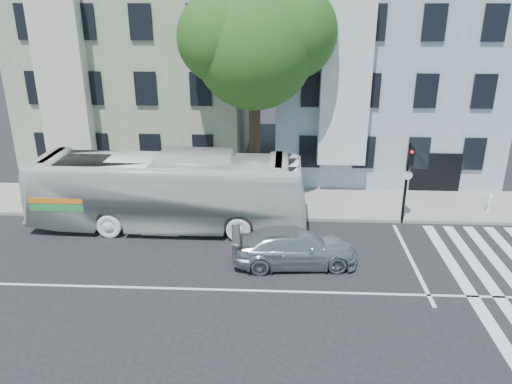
# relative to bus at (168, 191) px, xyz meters

# --- Properties ---
(ground) EXTENTS (120.00, 120.00, 0.00)m
(ground) POSITION_rel_bus_xyz_m (3.66, -5.20, -1.70)
(ground) COLOR black
(ground) RESTS_ON ground
(sidewalk_far) EXTENTS (80.00, 4.00, 0.15)m
(sidewalk_far) POSITION_rel_bus_xyz_m (3.66, 2.80, -1.63)
(sidewalk_far) COLOR gray
(sidewalk_far) RESTS_ON ground
(building_left) EXTENTS (12.00, 10.00, 11.00)m
(building_left) POSITION_rel_bus_xyz_m (-3.34, 9.80, 3.80)
(building_left) COLOR gray
(building_left) RESTS_ON ground
(building_right) EXTENTS (12.00, 10.00, 11.00)m
(building_right) POSITION_rel_bus_xyz_m (10.66, 9.80, 3.80)
(building_right) COLOR #8B96A5
(building_right) RESTS_ON ground
(street_tree) EXTENTS (7.30, 5.90, 11.10)m
(street_tree) POSITION_rel_bus_xyz_m (3.71, 3.54, 6.13)
(street_tree) COLOR #2D2116
(street_tree) RESTS_ON ground
(bus) EXTENTS (3.05, 12.25, 3.40)m
(bus) POSITION_rel_bus_xyz_m (0.00, 0.00, 0.00)
(bus) COLOR silver
(bus) RESTS_ON ground
(sedan) EXTENTS (2.38, 4.98, 1.40)m
(sedan) POSITION_rel_bus_xyz_m (5.52, -3.17, -1.00)
(sedan) COLOR #B8BCC0
(sedan) RESTS_ON ground
(hedge) EXTENTS (8.40, 3.15, 0.70)m
(hedge) POSITION_rel_bus_xyz_m (-0.44, 1.10, -1.20)
(hedge) COLOR #245A1D
(hedge) RESTS_ON sidewalk_far
(traffic_signal) EXTENTS (0.40, 0.52, 3.83)m
(traffic_signal) POSITION_rel_bus_xyz_m (10.55, 0.75, 0.77)
(traffic_signal) COLOR black
(traffic_signal) RESTS_ON ground
(fire_hydrant) EXTENTS (0.47, 0.30, 0.82)m
(fire_hydrant) POSITION_rel_bus_xyz_m (14.97, 2.18, -1.13)
(fire_hydrant) COLOR silver
(fire_hydrant) RESTS_ON sidewalk_far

